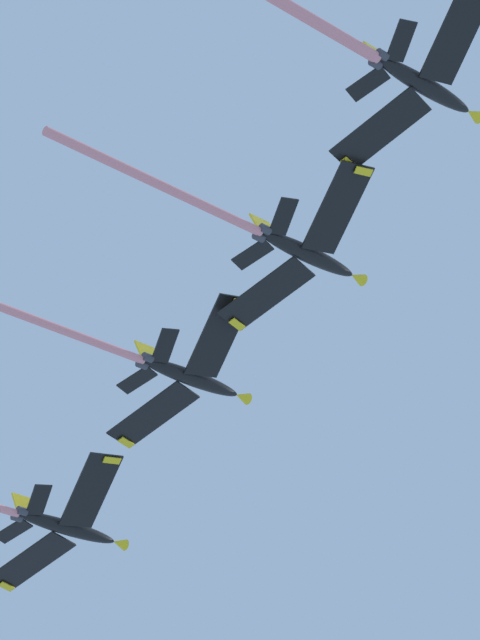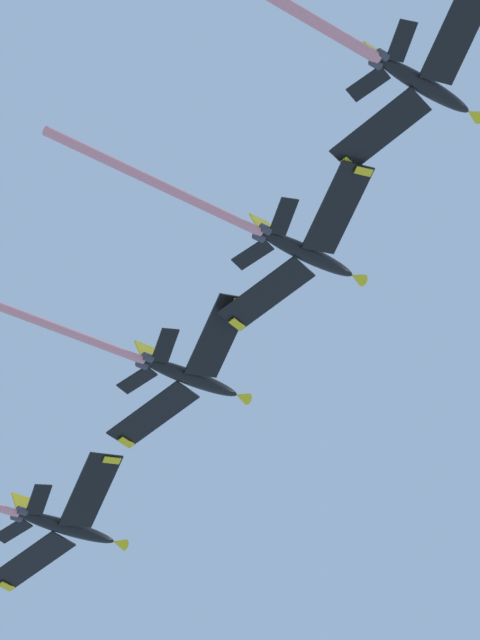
{
  "view_description": "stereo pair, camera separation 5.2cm",
  "coord_description": "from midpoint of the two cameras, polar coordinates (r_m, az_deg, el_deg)",
  "views": [
    {
      "loc": [
        51.16,
        -1.24,
        2.0
      ],
      "look_at": [
        -6.06,
        15.3,
        124.3
      ],
      "focal_mm": 81.96,
      "sensor_mm": 36.0,
      "label": 1
    },
    {
      "loc": [
        51.14,
        -1.29,
        2.0
      ],
      "look_at": [
        -6.06,
        15.3,
        124.3
      ],
      "focal_mm": 81.96,
      "sensor_mm": 36.0,
      "label": 2
    }
  ],
  "objects": [
    {
      "name": "jet_inner_right",
      "position": [
        124.62,
        5.31,
        10.2
      ],
      "size": [
        19.31,
        32.84,
        16.99
      ],
      "color": "black"
    },
    {
      "name": "jet_inner_left",
      "position": [
        136.5,
        -3.61,
        -1.63
      ],
      "size": [
        20.91,
        36.74,
        18.72
      ],
      "color": "black"
    },
    {
      "name": "jet_centre",
      "position": [
        130.44,
        1.28,
        3.24
      ],
      "size": [
        19.25,
        32.19,
        16.56
      ],
      "color": "black"
    },
    {
      "name": "jet_far_left",
      "position": [
        145.14,
        -8.65,
        -7.47
      ],
      "size": [
        21.84,
        38.62,
        18.54
      ],
      "color": "black"
    }
  ]
}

